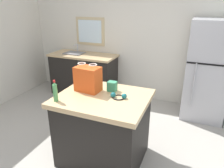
# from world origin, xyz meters

# --- Properties ---
(ground) EXTENTS (6.41, 6.41, 0.00)m
(ground) POSITION_xyz_m (0.00, 0.00, 0.00)
(ground) COLOR #ADA89E
(back_wall) EXTENTS (5.34, 0.13, 2.50)m
(back_wall) POSITION_xyz_m (-0.02, 2.25, 1.25)
(back_wall) COLOR silver
(back_wall) RESTS_ON ground
(kitchen_island) EXTENTS (1.10, 0.92, 0.91)m
(kitchen_island) POSITION_xyz_m (-0.00, 0.11, 0.46)
(kitchen_island) COLOR black
(kitchen_island) RESTS_ON ground
(refrigerator) EXTENTS (0.70, 0.71, 1.73)m
(refrigerator) POSITION_xyz_m (1.19, 1.84, 0.86)
(refrigerator) COLOR #B7B7BC
(refrigerator) RESTS_ON ground
(sink_counter) EXTENTS (1.44, 0.63, 1.10)m
(sink_counter) POSITION_xyz_m (-1.30, 1.88, 0.47)
(sink_counter) COLOR black
(sink_counter) RESTS_ON ground
(shopping_bag) EXTENTS (0.33, 0.23, 0.36)m
(shopping_bag) POSITION_xyz_m (-0.25, 0.20, 1.07)
(shopping_bag) COLOR #DB511E
(shopping_bag) RESTS_ON kitchen_island
(small_box) EXTENTS (0.11, 0.09, 0.13)m
(small_box) POSITION_xyz_m (0.04, 0.30, 0.98)
(small_box) COLOR #388E66
(small_box) RESTS_ON kitchen_island
(bottle) EXTENTS (0.05, 0.05, 0.26)m
(bottle) POSITION_xyz_m (-0.45, -0.21, 1.03)
(bottle) COLOR #4C9956
(bottle) RESTS_ON kitchen_island
(ear_defenders) EXTENTS (0.20, 0.17, 0.06)m
(ear_defenders) POSITION_xyz_m (0.19, 0.14, 0.94)
(ear_defenders) COLOR black
(ear_defenders) RESTS_ON kitchen_island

